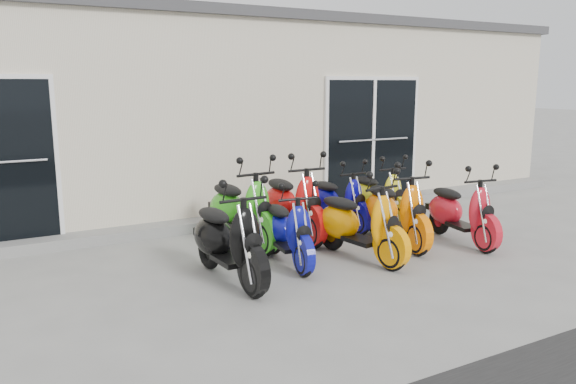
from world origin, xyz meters
name	(u,v)px	position (x,y,z in m)	size (l,w,h in m)	color
ground	(311,257)	(0.00, 0.00, 0.00)	(80.00, 80.00, 0.00)	gray
building	(178,113)	(0.00, 5.20, 1.60)	(14.00, 6.00, 3.20)	beige
roof_cap	(175,27)	(0.00, 5.20, 3.28)	(14.20, 6.20, 0.16)	#3F3F42
front_step	(245,219)	(0.00, 2.02, 0.07)	(14.00, 0.40, 0.15)	gray
door_left	(15,156)	(-3.20, 2.17, 1.26)	(1.07, 0.08, 2.22)	black
door_right	(372,136)	(2.60, 2.17, 1.26)	(2.02, 0.08, 2.22)	black
scooter_front_black	(228,228)	(-1.28, -0.33, 0.63)	(0.62, 1.70, 1.25)	black
scooter_front_blue	(287,221)	(-0.40, -0.10, 0.55)	(0.54, 1.48, 1.10)	#0C0F8C
scooter_front_orange_a	(359,213)	(0.48, -0.37, 0.60)	(0.59, 1.63, 1.20)	#FC9500
scooter_front_orange_b	(395,201)	(1.31, -0.06, 0.61)	(0.60, 1.65, 1.22)	#FF7400
scooter_front_red	(462,202)	(2.17, -0.44, 0.58)	(0.57, 1.56, 1.16)	red
scooter_back_green	(241,199)	(-0.55, 0.93, 0.65)	(0.64, 1.75, 1.29)	green
scooter_back_red	(293,194)	(0.26, 0.92, 0.65)	(0.64, 1.75, 1.29)	red
scooter_back_blue	(338,193)	(1.13, 1.06, 0.55)	(0.54, 1.49, 1.10)	#090678
scooter_back_yellow	(378,188)	(1.88, 1.03, 0.57)	(0.56, 1.53, 1.13)	gold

